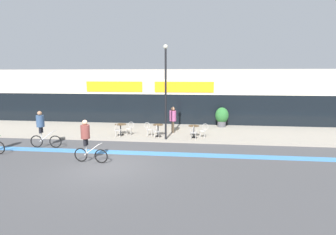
% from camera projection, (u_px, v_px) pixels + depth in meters
% --- Properties ---
extents(ground_plane, '(120.00, 120.00, 0.00)m').
position_uv_depth(ground_plane, '(108.00, 167.00, 11.76)').
color(ground_plane, '#424244').
extents(sidewalk_slab, '(40.00, 5.50, 0.12)m').
position_uv_depth(sidewalk_slab, '(142.00, 131.00, 18.85)').
color(sidewalk_slab, gray).
rests_on(sidewalk_slab, ground).
extents(storefront_facade, '(40.00, 4.06, 4.51)m').
position_uv_depth(storefront_facade, '(153.00, 96.00, 23.11)').
color(storefront_facade, '#B2A899').
rests_on(storefront_facade, ground).
extents(bike_lane_stripe, '(36.00, 0.70, 0.01)m').
position_uv_depth(bike_lane_stripe, '(122.00, 152.00, 13.92)').
color(bike_lane_stripe, '#3D7AB7').
rests_on(bike_lane_stripe, ground).
extents(bistro_table_0, '(0.75, 0.75, 0.73)m').
position_uv_depth(bistro_table_0, '(121.00, 127.00, 17.39)').
color(bistro_table_0, black).
rests_on(bistro_table_0, sidewalk_slab).
extents(bistro_table_1, '(0.67, 0.67, 0.77)m').
position_uv_depth(bistro_table_1, '(158.00, 128.00, 17.02)').
color(bistro_table_1, black).
rests_on(bistro_table_1, sidewalk_slab).
extents(bistro_table_2, '(0.68, 0.68, 0.76)m').
position_uv_depth(bistro_table_2, '(194.00, 129.00, 16.70)').
color(bistro_table_2, black).
rests_on(bistro_table_2, sidewalk_slab).
extents(cafe_chair_0_near, '(0.42, 0.58, 0.90)m').
position_uv_depth(cafe_chair_0_near, '(118.00, 129.00, 16.77)').
color(cafe_chair_0_near, '#B7B2AD').
rests_on(cafe_chair_0_near, sidewalk_slab).
extents(cafe_chair_0_side, '(0.58, 0.41, 0.90)m').
position_uv_depth(cafe_chair_0_side, '(130.00, 127.00, 17.31)').
color(cafe_chair_0_side, '#B7B2AD').
rests_on(cafe_chair_0_side, sidewalk_slab).
extents(cafe_chair_1_near, '(0.44, 0.59, 0.90)m').
position_uv_depth(cafe_chair_1_near, '(157.00, 130.00, 16.41)').
color(cafe_chair_1_near, '#B7B2AD').
rests_on(cafe_chair_1_near, sidewalk_slab).
extents(cafe_chair_1_side, '(0.58, 0.42, 0.90)m').
position_uv_depth(cafe_chair_1_side, '(149.00, 128.00, 17.09)').
color(cafe_chair_1_side, '#B7B2AD').
rests_on(cafe_chair_1_side, sidewalk_slab).
extents(cafe_chair_2_near, '(0.43, 0.59, 0.90)m').
position_uv_depth(cafe_chair_2_near, '(194.00, 131.00, 16.09)').
color(cafe_chair_2_near, '#B7B2AD').
rests_on(cafe_chair_2_near, sidewalk_slab).
extents(cafe_chair_2_side, '(0.60, 0.45, 0.90)m').
position_uv_depth(cafe_chair_2_side, '(204.00, 130.00, 16.64)').
color(cafe_chair_2_side, '#B7B2AD').
rests_on(cafe_chair_2_side, sidewalk_slab).
extents(planter_pot, '(1.00, 1.00, 1.49)m').
position_uv_depth(planter_pot, '(222.00, 116.00, 20.09)').
color(planter_pot, '#4C4C51').
rests_on(planter_pot, sidewalk_slab).
extents(lamp_post, '(0.26, 0.26, 5.73)m').
position_uv_depth(lamp_post, '(166.00, 86.00, 15.76)').
color(lamp_post, black).
rests_on(lamp_post, sidewalk_slab).
extents(cyclist_1, '(1.80, 0.51, 2.09)m').
position_uv_depth(cyclist_1, '(42.00, 127.00, 14.68)').
color(cyclist_1, black).
rests_on(cyclist_1, ground).
extents(cyclist_2, '(1.70, 0.53, 2.03)m').
position_uv_depth(cyclist_2, '(87.00, 138.00, 12.21)').
color(cyclist_2, black).
rests_on(cyclist_2, ground).
extents(pedestrian_near_end, '(0.56, 0.56, 1.78)m').
position_uv_depth(pedestrian_near_end, '(173.00, 117.00, 18.03)').
color(pedestrian_near_end, '#4C3D2D').
rests_on(pedestrian_near_end, sidewalk_slab).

